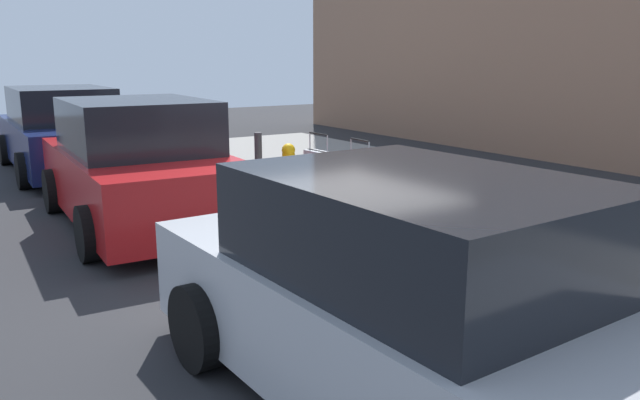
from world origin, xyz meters
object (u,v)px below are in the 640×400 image
suitcase_maroon_1 (530,243)px  parked_car_navy_2 (63,132)px  suitcase_red_0 (583,254)px  suitcase_red_7 (359,190)px  suitcase_silver_2 (503,236)px  suitcase_navy_5 (407,213)px  parked_car_red_1 (139,167)px  bollard_post (258,159)px  suitcase_black_4 (435,215)px  suitcase_maroon_8 (335,187)px  fire_hydrant (289,167)px  parked_car_silver_0 (416,305)px  suitcase_silver_9 (318,177)px  suitcase_olive_3 (462,224)px  suitcase_teal_6 (381,197)px

suitcase_maroon_1 → parked_car_navy_2: size_ratio=0.20×
suitcase_red_0 → suitcase_red_7: bearing=1.0°
suitcase_silver_2 → suitcase_navy_5: size_ratio=1.13×
parked_car_red_1 → parked_car_navy_2: size_ratio=0.90×
suitcase_maroon_1 → bollard_post: bearing=0.8°
suitcase_black_4 → suitcase_red_7: (1.48, -0.03, 0.04)m
suitcase_maroon_8 → parked_car_red_1: parked_car_red_1 is taller
fire_hydrant → parked_car_silver_0: bearing=157.2°
suitcase_red_0 → suitcase_silver_9: bearing=1.1°
suitcase_navy_5 → bollard_post: bollard_post is taller
suitcase_black_4 → suitcase_maroon_8: bearing=0.9°
suitcase_maroon_1 → suitcase_red_7: (2.85, -0.08, 0.01)m
suitcase_red_7 → suitcase_olive_3: bearing=177.4°
suitcase_maroon_1 → suitcase_silver_9: bearing=-0.9°
suitcase_maroon_1 → fire_hydrant: size_ratio=1.27×
suitcase_silver_2 → suitcase_red_0: bearing=-177.4°
suitcase_silver_2 → suitcase_maroon_1: bearing=166.8°
suitcase_navy_5 → suitcase_maroon_8: suitcase_navy_5 is taller
suitcase_maroon_8 → parked_car_red_1: size_ratio=0.16×
suitcase_black_4 → fire_hydrant: 3.33m
suitcase_maroon_8 → parked_car_navy_2: (6.11, 2.34, 0.31)m
parked_car_silver_0 → suitcase_red_7: bearing=-32.0°
suitcase_silver_9 → parked_car_silver_0: 5.36m
suitcase_maroon_8 → suitcase_silver_9: size_ratio=0.67×
fire_hydrant → suitcase_maroon_8: bearing=178.1°
suitcase_red_7 → bollard_post: bearing=3.6°
suitcase_silver_2 → parked_car_red_1: bearing=30.3°
suitcase_silver_2 → suitcase_olive_3: (0.47, 0.11, 0.03)m
suitcase_red_7 → suitcase_maroon_8: size_ratio=1.51×
suitcase_teal_6 → suitcase_red_7: suitcase_red_7 is taller
suitcase_olive_3 → suitcase_navy_5: bearing=-1.9°
suitcase_teal_6 → bollard_post: bearing=1.5°
suitcase_black_4 → bollard_post: bearing=1.9°
suitcase_olive_3 → suitcase_maroon_8: size_ratio=1.38×
suitcase_maroon_1 → suitcase_olive_3: size_ratio=1.03×
suitcase_maroon_1 → suitcase_red_7: bearing=-1.7°
parked_car_silver_0 → parked_car_navy_2: (10.43, 0.00, 0.05)m
suitcase_red_0 → suitcase_teal_6: 2.77m
suitcase_red_7 → parked_car_red_1: 2.96m
bollard_post → parked_car_red_1: parked_car_red_1 is taller
suitcase_silver_2 → suitcase_teal_6: bearing=2.9°
suitcase_red_0 → suitcase_silver_2: 0.89m
suitcase_silver_9 → suitcase_silver_2: bearing=-179.3°
bollard_post → parked_car_navy_2: (4.01, 2.24, 0.19)m
suitcase_silver_2 → suitcase_black_4: size_ratio=0.95×
suitcase_maroon_1 → parked_car_red_1: bearing=26.9°
suitcase_red_7 → fire_hydrant: 1.85m
suitcase_black_4 → bollard_post: suitcase_black_4 is taller
bollard_post → parked_car_red_1: (-0.87, 2.24, 0.20)m
suitcase_maroon_1 → parked_car_red_1: 5.12m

